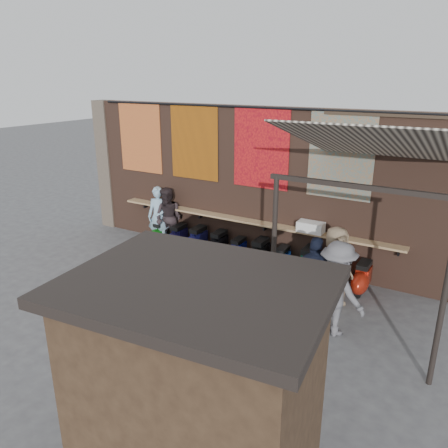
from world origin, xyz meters
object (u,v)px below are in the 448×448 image
at_px(shelf_box, 311,227).
at_px(scooter_stool_5, 259,255).
at_px(scooter_stool_6, 281,261).
at_px(diner_left, 159,217).
at_px(diner_right, 168,218).
at_px(scooter_stool_1, 178,237).
at_px(scooter_stool_2, 197,241).
at_px(scooter_stool_4, 237,251).
at_px(market_stall, 200,396).
at_px(scooter_stool_7, 308,264).
at_px(scooter_stool_8, 334,269).
at_px(scooter_stool_0, 160,234).
at_px(scooter_stool_9, 362,278).
at_px(shopper_grey, 337,289).
at_px(scooter_stool_3, 218,245).
at_px(shopper_tan, 334,266).
at_px(shopper_navy, 315,279).

bearing_deg(shelf_box, scooter_stool_5, -165.09).
relative_size(scooter_stool_6, diner_left, 0.41).
bearing_deg(diner_right, scooter_stool_1, 0.92).
height_order(scooter_stool_1, diner_left, diner_left).
distance_m(scooter_stool_1, scooter_stool_2, 0.67).
xyz_separation_m(scooter_stool_2, scooter_stool_4, (1.26, 0.03, -0.05)).
bearing_deg(market_stall, diner_right, 124.72).
height_order(scooter_stool_7, scooter_stool_8, scooter_stool_7).
distance_m(scooter_stool_0, scooter_stool_5, 3.24).
relative_size(scooter_stool_5, scooter_stool_9, 1.06).
bearing_deg(scooter_stool_5, scooter_stool_2, -179.93).
xyz_separation_m(scooter_stool_6, scooter_stool_7, (0.71, -0.01, 0.07)).
height_order(scooter_stool_8, shopper_grey, shopper_grey).
xyz_separation_m(scooter_stool_8, diner_left, (-5.16, -0.04, 0.46)).
distance_m(scooter_stool_6, scooter_stool_8, 1.33).
bearing_deg(shopper_grey, scooter_stool_3, -5.10).
bearing_deg(scooter_stool_1, shopper_grey, -20.61).
relative_size(scooter_stool_4, market_stall, 0.27).
height_order(scooter_stool_0, scooter_stool_5, scooter_stool_5).
distance_m(scooter_stool_0, market_stall, 8.16).
bearing_deg(scooter_stool_7, shopper_tan, -43.51).
xyz_separation_m(scooter_stool_8, market_stall, (0.26, -6.04, 0.90)).
xyz_separation_m(diner_right, market_stall, (5.07, -6.00, 0.43)).
bearing_deg(diner_left, scooter_stool_9, -21.64).
distance_m(scooter_stool_7, diner_left, 4.57).
height_order(scooter_stool_4, diner_left, diner_left).
distance_m(scooter_stool_0, scooter_stool_4, 2.59).
bearing_deg(scooter_stool_2, market_stall, -55.54).
bearing_deg(shopper_grey, scooter_stool_1, 1.51).
distance_m(scooter_stool_1, scooter_stool_8, 4.51).
xyz_separation_m(diner_left, diner_right, (0.35, 0.00, 0.01)).
bearing_deg(scooter_stool_8, scooter_stool_0, -179.71).
relative_size(scooter_stool_5, scooter_stool_6, 1.14).
bearing_deg(diner_right, scooter_stool_6, 0.07).
bearing_deg(diner_left, scooter_stool_4, -21.12).
height_order(scooter_stool_6, scooter_stool_7, scooter_stool_7).
relative_size(scooter_stool_6, market_stall, 0.28).
height_order(scooter_stool_3, shopper_navy, shopper_navy).
distance_m(scooter_stool_9, diner_left, 5.85).
height_order(scooter_stool_9, diner_left, diner_left).
bearing_deg(scooter_stool_0, diner_left, -66.36).
distance_m(shelf_box, scooter_stool_0, 4.54).
xyz_separation_m(scooter_stool_9, shopper_tan, (-0.43, -0.80, 0.51)).
bearing_deg(shopper_grey, scooter_stool_4, -9.09).
height_order(scooter_stool_7, scooter_stool_9, scooter_stool_7).
relative_size(scooter_stool_0, shopper_grey, 0.38).
bearing_deg(market_stall, scooter_stool_7, 92.86).
bearing_deg(shopper_tan, scooter_stool_5, 105.28).
bearing_deg(scooter_stool_6, market_stall, -75.13).
relative_size(scooter_stool_4, shopper_navy, 0.40).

